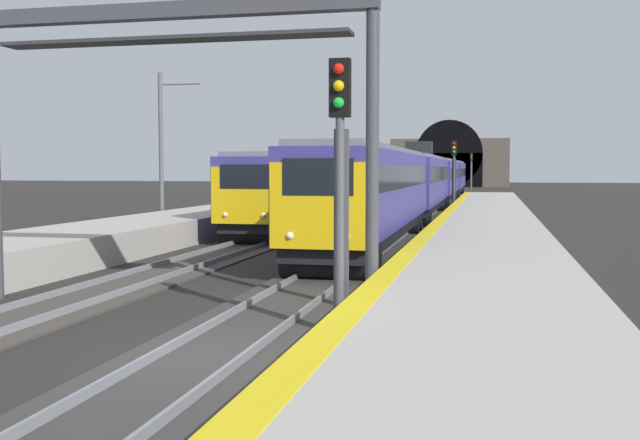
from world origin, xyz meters
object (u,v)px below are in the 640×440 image
(train_adjacent_platform, at_px, (343,183))
(train_main_approaching, at_px, (431,180))
(railway_signal_near, at_px, (340,170))
(catenary_mast_near, at_px, (162,150))
(railway_signal_mid, at_px, (454,169))
(railway_signal_far, at_px, (471,168))
(overhead_signal_gantry, at_px, (171,75))

(train_adjacent_platform, bearing_deg, train_main_approaching, 152.78)
(railway_signal_near, height_order, catenary_mast_near, catenary_mast_near)
(train_adjacent_platform, bearing_deg, railway_signal_mid, 138.29)
(railway_signal_mid, bearing_deg, railway_signal_near, 0.00)
(railway_signal_near, xyz_separation_m, railway_signal_mid, (42.42, 0.00, 0.02))
(railway_signal_far, height_order, overhead_signal_gantry, overhead_signal_gantry)
(train_main_approaching, xyz_separation_m, train_adjacent_platform, (-9.63, 4.93, -0.07))
(railway_signal_near, distance_m, catenary_mast_near, 25.70)
(train_adjacent_platform, xyz_separation_m, railway_signal_near, (-34.81, -6.76, 0.91))
(railway_signal_mid, relative_size, catenary_mast_near, 0.65)
(train_main_approaching, distance_m, railway_signal_near, 44.49)
(railway_signal_mid, height_order, railway_signal_far, railway_signal_far)
(train_main_approaching, distance_m, overhead_signal_gantry, 42.35)
(railway_signal_mid, bearing_deg, overhead_signal_gantry, -6.10)
(train_adjacent_platform, distance_m, railway_signal_mid, 10.22)
(overhead_signal_gantry, bearing_deg, train_main_approaching, -3.35)
(railway_signal_mid, bearing_deg, railway_signal_far, -180.00)
(railway_signal_far, xyz_separation_m, catenary_mast_near, (-68.80, 13.53, 0.92))
(overhead_signal_gantry, height_order, catenary_mast_near, catenary_mast_near)
(railway_signal_mid, distance_m, railway_signal_far, 48.22)
(overhead_signal_gantry, xyz_separation_m, catenary_mast_near, (19.57, 9.24, -1.13))
(train_main_approaching, bearing_deg, catenary_mast_near, -27.75)
(railway_signal_far, relative_size, overhead_signal_gantry, 0.56)
(train_main_approaching, xyz_separation_m, railway_signal_far, (46.19, -1.82, 0.90))
(train_adjacent_platform, height_order, overhead_signal_gantry, overhead_signal_gantry)
(railway_signal_near, relative_size, catenary_mast_near, 0.64)
(train_main_approaching, xyz_separation_m, railway_signal_mid, (-2.02, -1.82, 0.86))
(railway_signal_far, bearing_deg, overhead_signal_gantry, -2.78)
(train_adjacent_platform, bearing_deg, overhead_signal_gantry, 4.22)
(train_main_approaching, distance_m, railway_signal_mid, 2.86)
(railway_signal_mid, bearing_deg, train_adjacent_platform, -41.60)
(train_adjacent_platform, height_order, catenary_mast_near, catenary_mast_near)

